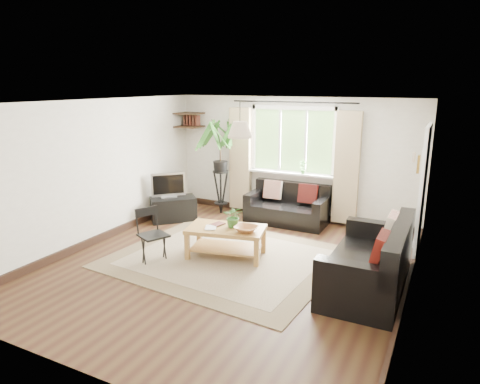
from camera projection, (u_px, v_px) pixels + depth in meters
The scene contains 24 objects.
floor at pixel (228, 266), 6.38m from camera, with size 5.50×5.50×0.00m, color black.
ceiling at pixel (227, 102), 5.79m from camera, with size 5.50×5.50×0.00m, color white.
wall_back at pixel (293, 158), 8.47m from camera, with size 5.00×0.02×2.40m, color beige.
wall_front at pixel (78, 256), 3.70m from camera, with size 5.00×0.02×2.40m, color beige.
wall_left at pixel (96, 172), 7.16m from camera, with size 0.02×5.50×2.40m, color beige.
wall_right at pixel (416, 211), 5.00m from camera, with size 0.02×5.50×2.40m, color beige.
rug at pixel (226, 257), 6.67m from camera, with size 3.29×2.82×0.02m, color #C3B497.
window at pixel (293, 141), 8.35m from camera, with size 2.50×0.16×2.16m, color white, non-canonical shape.
door at pixel (422, 194), 6.54m from camera, with size 0.06×0.96×2.06m, color silver.
corner_shelf at pixel (189, 120), 9.05m from camera, with size 0.50×0.50×0.34m, color black, non-canonical shape.
pendant_lamp at pixel (240, 126), 6.22m from camera, with size 0.36×0.36×0.54m, color beige, non-canonical shape.
wall_sconce at pixel (416, 161), 5.16m from camera, with size 0.12×0.12×0.28m, color beige, non-canonical shape.
sofa_back at pixel (287, 205), 8.26m from camera, with size 1.53×0.77×0.72m, color black, non-canonical shape.
sofa_right at pixel (368, 258), 5.58m from camera, with size 0.93×1.86×0.88m, color black, non-canonical shape.
coffee_table at pixel (226, 242), 6.66m from camera, with size 1.18×0.65×0.48m, color olive, non-canonical shape.
table_plant at pixel (234, 217), 6.59m from camera, with size 0.31×0.26×0.34m, color #326327.
bowl at pixel (246, 229), 6.41m from camera, with size 0.34×0.34×0.08m, color #9D6336.
book_a at pixel (205, 228), 6.57m from camera, with size 0.17×0.23×0.02m, color silver.
book_b at pixel (214, 223), 6.78m from camera, with size 0.16×0.22×0.02m, color #4F261F.
tv_stand at pixel (173, 209), 8.46m from camera, with size 0.86×0.49×0.46m, color black.
tv at pixel (168, 184), 8.39m from camera, with size 0.66×0.22×0.51m, color #A5A5AA, non-canonical shape.
palm_stand at pixel (221, 167), 8.75m from camera, with size 0.76×0.76×1.95m, color black, non-canonical shape.
folding_chair at pixel (153, 236), 6.44m from camera, with size 0.42×0.42×0.82m, color black, non-canonical shape.
sill_plant at pixel (303, 167), 8.29m from camera, with size 0.14×0.10×0.27m, color #2D6023.
Camera 1 is at (2.79, -5.21, 2.65)m, focal length 32.00 mm.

